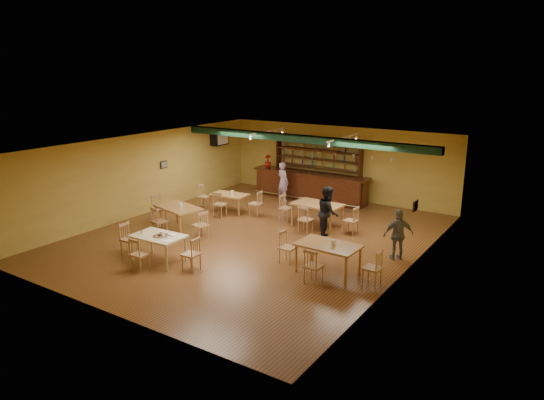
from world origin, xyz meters
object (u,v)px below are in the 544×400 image
Objects in this scene: near_table at (159,248)px; patron_right_a at (328,212)px; dining_table_d at (328,259)px; bar_counter at (310,186)px; patron_bar at (283,182)px; dining_table_b at (317,215)px; dining_table_a at (229,203)px; dining_table_c at (179,218)px.

patron_right_a is at bearing 53.92° from near_table.
dining_table_d is at bearing 174.58° from patron_right_a.
bar_counter is 8.34m from near_table.
bar_counter is at bearing -113.48° from patron_bar.
dining_table_b is at bearing 12.21° from patron_right_a.
bar_counter reaches higher than dining_table_a.
dining_table_b is (3.67, 0.17, 0.07)m from dining_table_a.
dining_table_b is at bearing 124.27° from dining_table_d.
dining_table_b reaches higher than dining_table_a.
bar_counter is 3.06× the size of dining_table_b.
dining_table_a is 5.27m from near_table.
dining_table_d is (4.14, -6.47, -0.16)m from bar_counter.
dining_table_d is at bearing -55.09° from dining_table_b.
dining_table_a is 2.65m from dining_table_c.
dining_table_d is 7.52m from patron_bar.
dining_table_c is 1.11× the size of near_table.
patron_right_a reaches higher than dining_table_b.
dining_table_d is 4.74m from near_table.
dining_table_d is at bearing 21.33° from near_table.
patron_right_a is at bearing 119.35° from dining_table_d.
dining_table_d is at bearing 8.30° from dining_table_c.
dining_table_c is 2.86m from near_table.
patron_bar is (0.86, 2.45, 0.46)m from dining_table_a.
bar_counter is 3.69× the size of dining_table_a.
dining_table_c is (-3.76, -2.82, -0.01)m from dining_table_b.
dining_table_d is (5.80, -3.20, 0.07)m from dining_table_a.
dining_table_d reaches higher than dining_table_a.
dining_table_a is at bearing -116.92° from bar_counter.
dining_table_b is (2.01, -3.10, -0.15)m from bar_counter.
dining_table_a is 4.54m from patron_right_a.
near_table is at bearing 112.93° from patron_right_a.
dining_table_b is at bearing -3.20° from dining_table_a.
patron_right_a is at bearing -54.24° from bar_counter.
bar_counter is at bearing 57.16° from dining_table_a.
dining_table_d is 1.01× the size of patron_bar.
dining_table_b reaches higher than near_table.
dining_table_c is (-1.76, -5.92, -0.16)m from bar_counter.
dining_table_b is 1.01× the size of dining_table_d.
dining_table_b is 1.14× the size of near_table.
patron_right_a reaches higher than bar_counter.
dining_table_c is 5.92m from dining_table_d.
bar_counter is 3.67m from dining_table_a.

